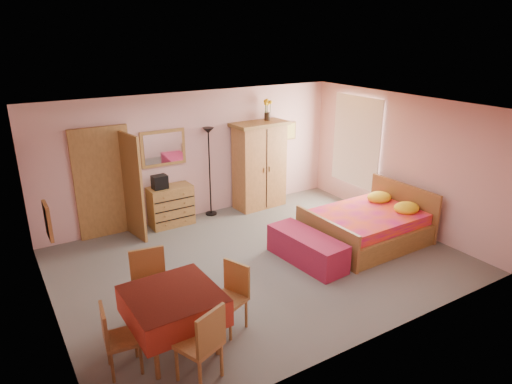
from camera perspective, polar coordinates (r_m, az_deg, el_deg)
floor at (r=7.88m, az=0.53°, el=-8.66°), size 6.50×6.50×0.00m
ceiling at (r=7.03m, az=0.60°, el=10.34°), size 6.50×6.50×0.00m
wall_back at (r=9.47m, az=-7.54°, el=4.58°), size 6.50×0.10×2.60m
wall_front at (r=5.57m, az=14.50°, el=-7.03°), size 6.50×0.10×2.60m
wall_left at (r=6.37m, az=-25.13°, el=-4.84°), size 0.10×5.00×2.60m
wall_right at (r=9.41m, az=17.59°, el=3.73°), size 0.10×5.00×2.60m
doorway at (r=8.95m, az=-18.51°, el=0.97°), size 1.06×0.12×2.15m
window at (r=10.14m, az=12.46°, el=6.18°), size 0.08×1.40×1.95m
picture_left at (r=5.67m, az=-24.59°, el=-3.32°), size 0.04×0.32×0.42m
picture_back at (r=10.53m, az=4.28°, el=7.63°), size 0.30×0.04×0.40m
chest_of_drawers at (r=9.29m, az=-10.59°, el=-1.71°), size 0.87×0.44×0.81m
wall_mirror at (r=9.13m, az=-11.52°, el=5.41°), size 0.91×0.05×0.71m
stereo at (r=9.03m, az=-11.94°, el=1.22°), size 0.30×0.22×0.27m
floor_lamp at (r=9.52m, az=-5.81°, el=2.47°), size 0.29×0.29×1.88m
wardrobe at (r=9.94m, az=0.43°, el=3.36°), size 1.25×0.70×1.89m
sunflower_vase at (r=9.87m, az=1.42°, el=10.26°), size 0.19×0.19×0.46m
bed at (r=8.62m, az=13.65°, el=-3.16°), size 2.09×1.66×0.95m
bench at (r=7.81m, az=6.36°, el=-7.01°), size 0.68×1.53×0.50m
dining_table at (r=5.86m, az=-10.18°, el=-15.56°), size 1.09×1.09×0.78m
chair_south at (r=5.34m, az=-7.22°, el=-18.19°), size 0.57×0.57×0.96m
chair_north at (r=6.28m, az=-12.87°, el=-11.85°), size 0.52×0.52×1.02m
chair_west at (r=5.65m, az=-16.34°, el=-17.10°), size 0.44×0.44×0.87m
chair_east at (r=6.07m, az=-3.51°, el=-13.21°), size 0.54×0.54×0.90m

